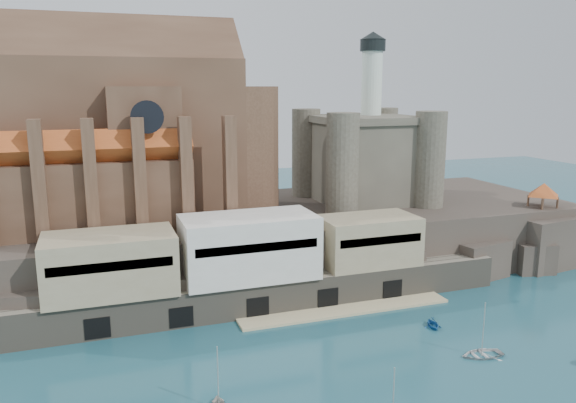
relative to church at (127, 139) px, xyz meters
The scene contains 9 objects.
ground 53.14m from the church, 60.03° to the right, with size 300.00×300.00×0.00m, color #194754.
promontory 29.58m from the church, ahead, with size 100.00×36.00×10.00m.
quay 28.37m from the church, 53.41° to the right, with size 70.00×12.00×13.05m.
church is the anchor object (origin of this frame).
castle_keep 40.39m from the church, ahead, with size 21.20×21.20×29.30m.
rock_outcrop 70.41m from the church, 13.61° to the right, with size 14.50×10.50×8.70m.
pavilion 68.65m from the church, 13.48° to the right, with size 6.40×6.40×5.40m.
boat_6 58.25m from the church, 49.27° to the right, with size 3.55×1.03×4.98m, color silver.
boat_7 52.09m from the church, 43.28° to the right, with size 2.63×1.60×3.04m, color #185194.
Camera 1 is at (-29.10, -47.24, 29.99)m, focal length 35.00 mm.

